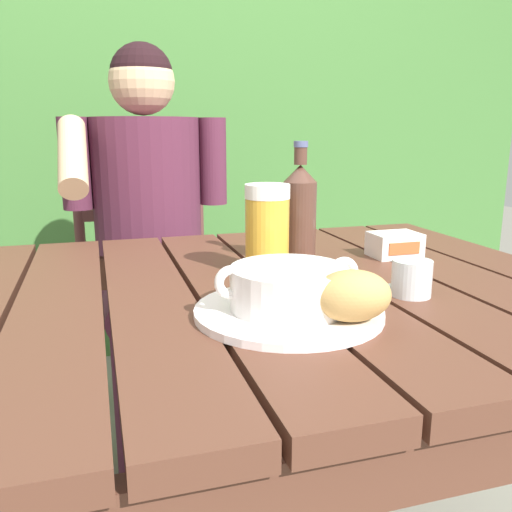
# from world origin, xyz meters

# --- Properties ---
(dining_table) EXTENTS (1.31, 0.96, 0.73)m
(dining_table) POSITION_xyz_m (0.00, 0.00, 0.64)
(dining_table) COLOR #563224
(dining_table) RESTS_ON ground_plane
(hedge_backdrop) EXTENTS (3.75, 0.96, 2.17)m
(hedge_backdrop) POSITION_xyz_m (-0.18, 1.80, 1.05)
(hedge_backdrop) COLOR #407234
(hedge_backdrop) RESTS_ON ground_plane
(chair_near_diner) EXTENTS (0.46, 0.43, 0.89)m
(chair_near_diner) POSITION_xyz_m (-0.07, 0.91, 0.45)
(chair_near_diner) COLOR #552F2C
(chair_near_diner) RESTS_ON ground_plane
(person_eating) EXTENTS (0.48, 0.47, 1.24)m
(person_eating) POSITION_xyz_m (-0.08, 0.72, 0.73)
(person_eating) COLOR #502236
(person_eating) RESTS_ON ground_plane
(serving_plate) EXTENTS (0.28, 0.28, 0.01)m
(serving_plate) POSITION_xyz_m (0.04, -0.17, 0.74)
(serving_plate) COLOR white
(serving_plate) RESTS_ON dining_table
(soup_bowl) EXTENTS (0.23, 0.18, 0.07)m
(soup_bowl) POSITION_xyz_m (0.04, -0.17, 0.77)
(soup_bowl) COLOR white
(soup_bowl) RESTS_ON serving_plate
(bread_roll) EXTENTS (0.12, 0.10, 0.07)m
(bread_roll) POSITION_xyz_m (0.11, -0.25, 0.78)
(bread_roll) COLOR tan
(bread_roll) RESTS_ON serving_plate
(beer_glass) EXTENTS (0.08, 0.08, 0.17)m
(beer_glass) POSITION_xyz_m (0.08, 0.06, 0.82)
(beer_glass) COLOR gold
(beer_glass) RESTS_ON dining_table
(beer_bottle) EXTENTS (0.07, 0.07, 0.25)m
(beer_bottle) POSITION_xyz_m (0.17, 0.12, 0.84)
(beer_bottle) COLOR #4F3227
(beer_bottle) RESTS_ON dining_table
(water_glass_small) EXTENTS (0.07, 0.07, 0.06)m
(water_glass_small) POSITION_xyz_m (0.27, -0.14, 0.76)
(water_glass_small) COLOR silver
(water_glass_small) RESTS_ON dining_table
(butter_tub) EXTENTS (0.10, 0.08, 0.05)m
(butter_tub) POSITION_xyz_m (0.39, 0.12, 0.76)
(butter_tub) COLOR white
(butter_tub) RESTS_ON dining_table
(table_knife) EXTENTS (0.15, 0.03, 0.01)m
(table_knife) POSITION_xyz_m (0.20, -0.09, 0.73)
(table_knife) COLOR silver
(table_knife) RESTS_ON dining_table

